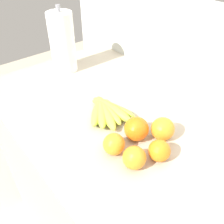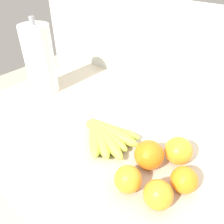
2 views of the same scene
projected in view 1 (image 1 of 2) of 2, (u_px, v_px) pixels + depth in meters
The scene contains 7 objects.
banana_bunch at pixel (106, 111), 0.92m from camera, with size 0.21×0.18×0.04m.
orange_back_left at pixel (134, 158), 0.72m from camera, with size 0.07×0.07×0.07m, color orange.
orange_back_right at pixel (163, 129), 0.81m from camera, with size 0.08×0.08×0.08m, color orange.
orange_far_right at pixel (136, 129), 0.81m from camera, with size 0.08×0.08×0.08m, color orange.
orange_center at pixel (114, 144), 0.76m from camera, with size 0.07×0.07×0.07m, color orange.
orange_front at pixel (159, 151), 0.74m from camera, with size 0.07×0.07×0.07m, color orange.
paper_towel_roll at pixel (63, 43), 1.13m from camera, with size 0.11×0.11×0.30m.
Camera 1 is at (0.24, -0.48, 1.53)m, focal length 39.18 mm.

